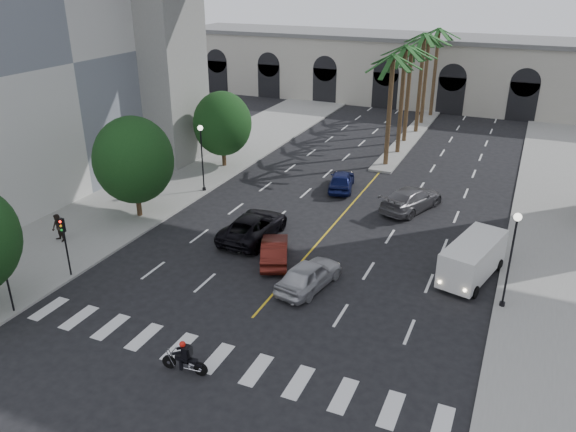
{
  "coord_description": "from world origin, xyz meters",
  "views": [
    {
      "loc": [
        11.21,
        -18.99,
        16.06
      ],
      "look_at": [
        0.2,
        6.0,
        4.02
      ],
      "focal_mm": 35.0,
      "sensor_mm": 36.0,
      "label": 1
    }
  ],
  "objects_px": {
    "cargo_van": "(472,258)",
    "car_d": "(412,199)",
    "lamp_post_left_far": "(202,153)",
    "motorcycle_rider": "(185,358)",
    "car_b": "(275,250)",
    "car_a": "(309,275)",
    "car_e": "(341,180)",
    "lamp_post_right": "(511,253)",
    "traffic_signal_far": "(65,237)",
    "traffic_signal_near": "(5,270)",
    "car_c": "(254,226)",
    "pedestrian_b": "(58,228)"
  },
  "relations": [
    {
      "from": "lamp_post_left_far",
      "to": "cargo_van",
      "type": "relative_size",
      "value": 0.94
    },
    {
      "from": "traffic_signal_near",
      "to": "cargo_van",
      "type": "xyz_separation_m",
      "value": [
        20.79,
        12.99,
        -1.24
      ]
    },
    {
      "from": "car_a",
      "to": "car_c",
      "type": "bearing_deg",
      "value": -26.99
    },
    {
      "from": "motorcycle_rider",
      "to": "pedestrian_b",
      "type": "height_order",
      "value": "pedestrian_b"
    },
    {
      "from": "lamp_post_right",
      "to": "pedestrian_b",
      "type": "height_order",
      "value": "lamp_post_right"
    },
    {
      "from": "lamp_post_left_far",
      "to": "car_a",
      "type": "height_order",
      "value": "lamp_post_left_far"
    },
    {
      "from": "traffic_signal_near",
      "to": "car_c",
      "type": "xyz_separation_m",
      "value": [
        7.19,
        12.76,
        -1.68
      ]
    },
    {
      "from": "car_e",
      "to": "traffic_signal_near",
      "type": "bearing_deg",
      "value": 54.73
    },
    {
      "from": "motorcycle_rider",
      "to": "pedestrian_b",
      "type": "bearing_deg",
      "value": 147.77
    },
    {
      "from": "lamp_post_right",
      "to": "traffic_signal_near",
      "type": "height_order",
      "value": "lamp_post_right"
    },
    {
      "from": "car_b",
      "to": "car_d",
      "type": "xyz_separation_m",
      "value": [
        5.74,
        11.16,
        0.11
      ]
    },
    {
      "from": "lamp_post_left_far",
      "to": "cargo_van",
      "type": "bearing_deg",
      "value": -14.79
    },
    {
      "from": "lamp_post_left_far",
      "to": "motorcycle_rider",
      "type": "relative_size",
      "value": 2.46
    },
    {
      "from": "traffic_signal_near",
      "to": "car_c",
      "type": "height_order",
      "value": "traffic_signal_near"
    },
    {
      "from": "car_a",
      "to": "lamp_post_left_far",
      "type": "bearing_deg",
      "value": -27.14
    },
    {
      "from": "cargo_van",
      "to": "car_b",
      "type": "bearing_deg",
      "value": -152.51
    },
    {
      "from": "lamp_post_left_far",
      "to": "motorcycle_rider",
      "type": "bearing_deg",
      "value": -60.47
    },
    {
      "from": "traffic_signal_far",
      "to": "motorcycle_rider",
      "type": "bearing_deg",
      "value": -22.27
    },
    {
      "from": "car_d",
      "to": "pedestrian_b",
      "type": "distance_m",
      "value": 24.12
    },
    {
      "from": "car_d",
      "to": "car_a",
      "type": "bearing_deg",
      "value": 98.7
    },
    {
      "from": "traffic_signal_far",
      "to": "lamp_post_right",
      "type": "bearing_deg",
      "value": 15.98
    },
    {
      "from": "traffic_signal_far",
      "to": "car_a",
      "type": "distance_m",
      "value": 13.64
    },
    {
      "from": "lamp_post_left_far",
      "to": "car_b",
      "type": "xyz_separation_m",
      "value": [
        9.9,
        -8.12,
        -2.5
      ]
    },
    {
      "from": "lamp_post_left_far",
      "to": "cargo_van",
      "type": "xyz_separation_m",
      "value": [
        20.89,
        -5.51,
        -1.95
      ]
    },
    {
      "from": "car_c",
      "to": "pedestrian_b",
      "type": "distance_m",
      "value": 12.33
    },
    {
      "from": "cargo_van",
      "to": "car_d",
      "type": "bearing_deg",
      "value": 135.64
    },
    {
      "from": "lamp_post_left_far",
      "to": "car_c",
      "type": "relative_size",
      "value": 0.9
    },
    {
      "from": "car_a",
      "to": "car_e",
      "type": "bearing_deg",
      "value": -66.92
    },
    {
      "from": "traffic_signal_far",
      "to": "car_e",
      "type": "xyz_separation_m",
      "value": [
        9.58,
        19.37,
        -1.74
      ]
    },
    {
      "from": "lamp_post_right",
      "to": "cargo_van",
      "type": "relative_size",
      "value": 0.94
    },
    {
      "from": "lamp_post_left_far",
      "to": "pedestrian_b",
      "type": "relative_size",
      "value": 2.93
    },
    {
      "from": "motorcycle_rider",
      "to": "car_b",
      "type": "bearing_deg",
      "value": 89.16
    },
    {
      "from": "motorcycle_rider",
      "to": "car_d",
      "type": "relative_size",
      "value": 0.38
    },
    {
      "from": "traffic_signal_far",
      "to": "car_c",
      "type": "xyz_separation_m",
      "value": [
        7.19,
        8.76,
        -1.68
      ]
    },
    {
      "from": "car_a",
      "to": "cargo_van",
      "type": "relative_size",
      "value": 0.82
    },
    {
      "from": "traffic_signal_far",
      "to": "car_c",
      "type": "relative_size",
      "value": 0.61
    },
    {
      "from": "motorcycle_rider",
      "to": "car_d",
      "type": "xyz_separation_m",
      "value": [
        4.98,
        21.87,
        0.13
      ]
    },
    {
      "from": "lamp_post_left_far",
      "to": "traffic_signal_far",
      "type": "height_order",
      "value": "lamp_post_left_far"
    },
    {
      "from": "lamp_post_right",
      "to": "car_a",
      "type": "height_order",
      "value": "lamp_post_right"
    },
    {
      "from": "lamp_post_right",
      "to": "car_c",
      "type": "bearing_deg",
      "value": 171.7
    },
    {
      "from": "lamp_post_right",
      "to": "car_d",
      "type": "distance_m",
      "value": 13.37
    },
    {
      "from": "car_b",
      "to": "car_c",
      "type": "height_order",
      "value": "car_c"
    },
    {
      "from": "motorcycle_rider",
      "to": "car_c",
      "type": "distance_m",
      "value": 13.52
    },
    {
      "from": "lamp_post_left_far",
      "to": "car_c",
      "type": "height_order",
      "value": "lamp_post_left_far"
    },
    {
      "from": "lamp_post_left_far",
      "to": "motorcycle_rider",
      "type": "height_order",
      "value": "lamp_post_left_far"
    },
    {
      "from": "lamp_post_left_far",
      "to": "car_d",
      "type": "xyz_separation_m",
      "value": [
        15.64,
        3.04,
        -2.38
      ]
    },
    {
      "from": "car_c",
      "to": "car_d",
      "type": "bearing_deg",
      "value": -132.99
    },
    {
      "from": "lamp_post_right",
      "to": "traffic_signal_far",
      "type": "relative_size",
      "value": 1.47
    },
    {
      "from": "traffic_signal_far",
      "to": "car_c",
      "type": "distance_m",
      "value": 11.46
    },
    {
      "from": "traffic_signal_near",
      "to": "car_a",
      "type": "relative_size",
      "value": 0.78
    }
  ]
}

